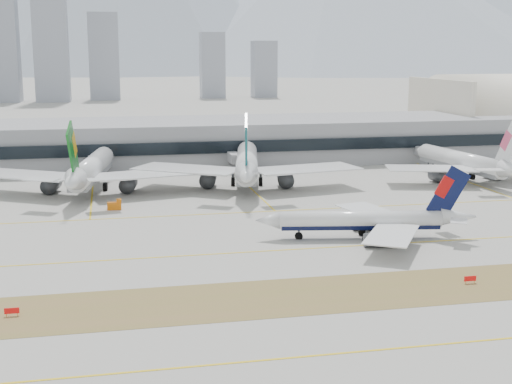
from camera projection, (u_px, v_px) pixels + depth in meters
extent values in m
plane|color=#98958F|center=(235.00, 246.00, 146.16)|extent=(3000.00, 3000.00, 0.00)
cube|color=olive|center=(270.00, 298.00, 115.43)|extent=(360.00, 18.00, 0.06)
cube|color=yellow|center=(240.00, 252.00, 141.35)|extent=(360.00, 0.45, 0.04)
cube|color=yellow|center=(310.00, 356.00, 93.35)|extent=(360.00, 0.45, 0.04)
cube|color=yellow|center=(214.00, 214.00, 174.95)|extent=(360.00, 0.45, 0.04)
cylinder|color=white|center=(360.00, 220.00, 151.21)|extent=(34.53, 9.56, 3.76)
cube|color=black|center=(360.00, 224.00, 151.41)|extent=(33.75, 8.89, 1.69)
cone|color=white|center=(267.00, 220.00, 150.52)|extent=(5.82, 4.60, 3.76)
cone|color=white|center=(458.00, 217.00, 151.86)|extent=(8.17, 5.01, 3.76)
cube|color=white|center=(371.00, 211.00, 161.70)|extent=(12.22, 19.91, 0.23)
cube|color=white|center=(445.00, 210.00, 156.55)|extent=(4.06, 5.69, 0.15)
cylinder|color=#3F4247|center=(365.00, 224.00, 158.63)|extent=(6.13, 3.75, 2.82)
cube|color=#3F4247|center=(366.00, 219.00, 158.41)|extent=(2.40, 0.68, 1.32)
cube|color=white|center=(392.00, 234.00, 141.26)|extent=(16.99, 20.23, 0.23)
cube|color=white|center=(459.00, 221.00, 146.96)|extent=(5.41, 6.22, 0.15)
cylinder|color=#3F4247|center=(378.00, 240.00, 145.00)|extent=(6.13, 3.75, 2.82)
cube|color=#3F4247|center=(378.00, 235.00, 144.78)|extent=(2.40, 0.68, 1.32)
cube|color=#09113C|center=(448.00, 193.00, 150.76)|extent=(9.21, 1.92, 11.78)
cube|color=red|center=(444.00, 187.00, 150.48)|extent=(4.20, 1.12, 5.05)
cylinder|color=#3F4247|center=(299.00, 234.00, 151.34)|extent=(0.45, 0.45, 2.26)
cylinder|color=black|center=(299.00, 236.00, 151.43)|extent=(1.78, 0.94, 1.69)
cylinder|color=#3F4247|center=(366.00, 236.00, 149.44)|extent=(0.45, 0.45, 2.26)
cylinder|color=black|center=(366.00, 238.00, 149.53)|extent=(1.78, 0.94, 1.69)
cylinder|color=#3F4247|center=(362.00, 231.00, 154.23)|extent=(0.45, 0.45, 2.26)
cylinder|color=black|center=(362.00, 233.00, 154.32)|extent=(1.78, 0.94, 1.69)
cylinder|color=white|center=(91.00, 167.00, 203.76)|extent=(12.93, 45.69, 5.99)
cube|color=slate|center=(92.00, 173.00, 204.08)|extent=(11.91, 44.66, 2.70)
cone|color=white|center=(106.00, 154.00, 229.34)|extent=(6.99, 7.77, 5.99)
cone|color=white|center=(72.00, 182.00, 176.48)|extent=(7.48, 10.88, 5.99)
cube|color=white|center=(146.00, 174.00, 198.23)|extent=(31.01, 19.36, 0.36)
cube|color=white|center=(105.00, 179.00, 178.64)|extent=(8.98, 5.68, 0.24)
cylinder|color=#3F4247|center=(128.00, 184.00, 201.53)|extent=(5.61, 8.16, 4.50)
cube|color=#3F4247|center=(128.00, 178.00, 201.19)|extent=(0.93, 3.18, 2.10)
cube|color=white|center=(28.00, 175.00, 196.60)|extent=(31.46, 26.09, 0.36)
cube|color=white|center=(42.00, 180.00, 177.85)|extent=(9.48, 7.73, 0.24)
cylinder|color=#3F4247|center=(51.00, 185.00, 200.44)|extent=(5.61, 8.16, 4.50)
cube|color=#3F4247|center=(51.00, 178.00, 200.10)|extent=(0.93, 3.18, 2.10)
cube|color=#0D5F18|center=(73.00, 152.00, 178.18)|extent=(2.47, 12.46, 16.07)
cube|color=#D1910C|center=(74.00, 145.00, 179.08)|extent=(1.53, 5.68, 6.88)
cylinder|color=#3F4247|center=(102.00, 174.00, 221.56)|extent=(0.72, 0.72, 3.60)
cylinder|color=black|center=(102.00, 176.00, 221.70)|extent=(1.45, 2.83, 2.70)
cylinder|color=#3F4247|center=(78.00, 185.00, 203.26)|extent=(0.72, 0.72, 3.60)
cylinder|color=black|center=(78.00, 187.00, 203.40)|extent=(1.45, 2.83, 2.70)
cylinder|color=#3F4247|center=(105.00, 185.00, 203.65)|extent=(0.72, 0.72, 3.60)
cylinder|color=black|center=(105.00, 187.00, 203.80)|extent=(1.45, 2.83, 2.70)
cylinder|color=white|center=(247.00, 162.00, 211.86)|extent=(15.65, 48.12, 6.32)
cube|color=slate|center=(247.00, 168.00, 212.20)|extent=(14.53, 46.99, 2.85)
cone|color=white|center=(247.00, 149.00, 238.89)|extent=(7.64, 8.41, 6.32)
cone|color=white|center=(246.00, 176.00, 183.05)|extent=(8.30, 11.67, 6.32)
cube|color=white|center=(306.00, 169.00, 205.29)|extent=(32.40, 19.26, 0.38)
cube|color=white|center=(278.00, 173.00, 184.97)|extent=(9.33, 5.64, 0.25)
cylinder|color=#3F4247|center=(286.00, 179.00, 209.03)|extent=(6.22, 8.75, 4.74)
cube|color=#3F4247|center=(286.00, 172.00, 208.66)|extent=(1.12, 3.35, 2.21)
cube|color=white|center=(187.00, 169.00, 205.02)|extent=(33.00, 28.33, 0.38)
cube|color=white|center=(215.00, 173.00, 184.84)|extent=(10.00, 8.40, 0.25)
cylinder|color=#3F4247|center=(208.00, 179.00, 208.85)|extent=(6.22, 8.75, 4.74)
cube|color=#3F4247|center=(208.00, 172.00, 208.48)|extent=(1.12, 3.35, 2.21)
cube|color=#145157|center=(246.00, 145.00, 184.84)|extent=(3.17, 13.08, 16.96)
cube|color=silver|center=(246.00, 138.00, 185.79)|extent=(1.86, 5.98, 7.26)
cylinder|color=#3F4247|center=(247.00, 169.00, 230.67)|extent=(0.76, 0.76, 3.79)
cylinder|color=black|center=(247.00, 171.00, 230.82)|extent=(1.65, 3.01, 2.85)
cylinder|color=#3F4247|center=(233.00, 179.00, 211.51)|extent=(0.76, 0.76, 3.79)
cylinder|color=black|center=(233.00, 182.00, 211.66)|extent=(1.65, 3.01, 2.85)
cylinder|color=#3F4247|center=(261.00, 179.00, 211.57)|extent=(0.76, 0.76, 3.79)
cylinder|color=black|center=(261.00, 182.00, 211.73)|extent=(1.65, 3.01, 2.85)
cylinder|color=white|center=(461.00, 160.00, 221.43)|extent=(10.22, 41.07, 5.39)
cube|color=slate|center=(461.00, 165.00, 221.72)|extent=(9.32, 40.17, 2.42)
cone|color=white|center=(421.00, 151.00, 243.24)|extent=(6.09, 6.82, 5.39)
cube|color=white|center=(512.00, 163.00, 220.62)|extent=(28.36, 22.86, 0.32)
cylinder|color=#3F4247|center=(493.00, 172.00, 222.17)|extent=(4.82, 7.22, 4.04)
cube|color=#3F4247|center=(494.00, 167.00, 221.85)|extent=(0.74, 2.86, 1.89)
cube|color=white|center=(431.00, 168.00, 211.46)|extent=(28.05, 18.19, 0.32)
cube|color=white|center=(489.00, 170.00, 197.48)|extent=(8.16, 5.34, 0.22)
cylinder|color=#3F4247|center=(439.00, 176.00, 216.06)|extent=(4.82, 7.22, 4.04)
cube|color=#3F4247|center=(440.00, 170.00, 215.75)|extent=(0.74, 2.86, 1.89)
cube|color=white|center=(509.00, 147.00, 199.57)|extent=(1.83, 11.24, 14.45)
cube|color=#E9527C|center=(507.00, 141.00, 200.31)|extent=(1.20, 5.11, 6.18)
cylinder|color=#3F4247|center=(433.00, 167.00, 236.65)|extent=(0.65, 0.65, 3.23)
cylinder|color=black|center=(433.00, 169.00, 236.78)|extent=(1.23, 2.52, 2.42)
cylinder|color=#3F4247|center=(453.00, 175.00, 220.12)|extent=(0.65, 0.65, 3.23)
cylinder|color=black|center=(453.00, 177.00, 220.25)|extent=(1.23, 2.52, 2.42)
cylinder|color=#3F4247|center=(472.00, 174.00, 222.32)|extent=(0.65, 0.65, 3.23)
cylinder|color=black|center=(472.00, 176.00, 222.45)|extent=(1.23, 2.52, 2.42)
cube|color=gray|center=(178.00, 141.00, 255.10)|extent=(280.00, 42.00, 15.00)
cube|color=black|center=(185.00, 148.00, 234.37)|extent=(280.00, 1.20, 4.00)
cube|color=silver|center=(438.00, 113.00, 295.19)|extent=(2.00, 57.00, 27.90)
cube|color=red|center=(12.00, 311.00, 107.20)|extent=(2.20, 0.15, 0.90)
cylinder|color=orange|center=(6.00, 315.00, 107.17)|extent=(0.10, 0.10, 0.50)
cylinder|color=orange|center=(18.00, 314.00, 107.49)|extent=(0.10, 0.10, 0.50)
cube|color=red|center=(470.00, 279.00, 122.37)|extent=(2.20, 0.15, 0.90)
cylinder|color=orange|center=(466.00, 282.00, 122.34)|extent=(0.10, 0.10, 0.50)
cylinder|color=orange|center=(474.00, 282.00, 122.66)|extent=(0.10, 0.10, 0.50)
cube|color=orange|center=(114.00, 206.00, 179.80)|extent=(3.50, 2.00, 1.80)
cube|color=orange|center=(119.00, 201.00, 179.81)|extent=(1.20, 1.80, 1.00)
cylinder|color=black|center=(110.00, 209.00, 178.90)|extent=(0.70, 0.30, 0.70)
cylinder|color=black|center=(109.00, 208.00, 180.43)|extent=(0.70, 0.30, 0.70)
cylinder|color=black|center=(119.00, 209.00, 179.38)|extent=(0.70, 0.30, 0.70)
cylinder|color=black|center=(119.00, 207.00, 180.91)|extent=(0.70, 0.30, 0.70)
cube|color=#8B909E|center=(50.00, 31.00, 554.38)|extent=(26.00, 23.40, 110.00)
cube|color=#8B909E|center=(104.00, 56.00, 580.72)|extent=(24.00, 21.60, 70.00)
cube|color=#8B909E|center=(212.00, 65.00, 605.12)|extent=(20.00, 18.00, 55.00)
cube|color=#8B909E|center=(264.00, 69.00, 614.87)|extent=(20.00, 18.00, 48.00)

